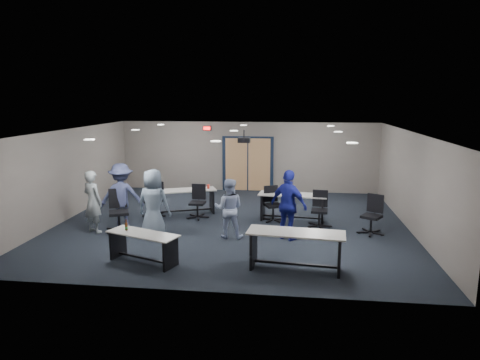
# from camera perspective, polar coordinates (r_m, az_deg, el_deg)

# --- Properties ---
(floor) EXTENTS (10.00, 10.00, 0.00)m
(floor) POSITION_cam_1_polar(r_m,az_deg,el_deg) (12.61, -1.09, -5.79)
(floor) COLOR black
(floor) RESTS_ON ground
(back_wall) EXTENTS (10.00, 0.04, 2.70)m
(back_wall) POSITION_cam_1_polar(r_m,az_deg,el_deg) (16.70, 1.07, 3.12)
(back_wall) COLOR slate
(back_wall) RESTS_ON floor
(front_wall) EXTENTS (10.00, 0.04, 2.70)m
(front_wall) POSITION_cam_1_polar(r_m,az_deg,el_deg) (7.98, -5.70, -5.77)
(front_wall) COLOR slate
(front_wall) RESTS_ON floor
(left_wall) EXTENTS (0.04, 9.00, 2.70)m
(left_wall) POSITION_cam_1_polar(r_m,az_deg,el_deg) (13.90, -21.98, 0.70)
(left_wall) COLOR slate
(left_wall) RESTS_ON floor
(right_wall) EXTENTS (0.04, 9.00, 2.70)m
(right_wall) POSITION_cam_1_polar(r_m,az_deg,el_deg) (12.61, 22.00, -0.29)
(right_wall) COLOR slate
(right_wall) RESTS_ON floor
(ceiling) EXTENTS (10.00, 9.00, 0.04)m
(ceiling) POSITION_cam_1_polar(r_m,az_deg,el_deg) (12.11, -1.14, 6.53)
(ceiling) COLOR white
(ceiling) RESTS_ON back_wall
(double_door) EXTENTS (2.00, 0.07, 2.20)m
(double_door) POSITION_cam_1_polar(r_m,az_deg,el_deg) (16.71, 1.05, 2.08)
(double_door) COLOR black
(double_door) RESTS_ON back_wall
(exit_sign) EXTENTS (0.32, 0.07, 0.18)m
(exit_sign) POSITION_cam_1_polar(r_m,az_deg,el_deg) (16.77, -4.43, 6.90)
(exit_sign) COLOR black
(exit_sign) RESTS_ON back_wall
(ceiling_projector) EXTENTS (0.35, 0.32, 0.37)m
(ceiling_projector) POSITION_cam_1_polar(r_m,az_deg,el_deg) (12.59, 0.54, 5.36)
(ceiling_projector) COLOR black
(ceiling_projector) RESTS_ON ceiling
(ceiling_can_lights) EXTENTS (6.24, 5.74, 0.02)m
(ceiling_can_lights) POSITION_cam_1_polar(r_m,az_deg,el_deg) (12.36, -0.98, 6.49)
(ceiling_can_lights) COLOR white
(ceiling_can_lights) RESTS_ON ceiling
(table_front_left) EXTENTS (1.77, 1.11, 0.93)m
(table_front_left) POSITION_cam_1_polar(r_m,az_deg,el_deg) (9.85, -12.83, -8.08)
(table_front_left) COLOR beige
(table_front_left) RESTS_ON floor
(table_front_right) EXTENTS (2.12, 0.88, 0.83)m
(table_front_right) POSITION_cam_1_polar(r_m,az_deg,el_deg) (9.29, 7.43, -8.43)
(table_front_right) COLOR beige
(table_front_right) RESTS_ON floor
(table_back_left) EXTENTS (2.02, 1.30, 0.91)m
(table_back_left) POSITION_cam_1_polar(r_m,az_deg,el_deg) (13.60, -7.29, -2.29)
(table_back_left) COLOR beige
(table_back_left) RESTS_ON floor
(table_back_right) EXTENTS (2.06, 0.87, 0.81)m
(table_back_right) POSITION_cam_1_polar(r_m,az_deg,el_deg) (12.84, 7.01, -3.00)
(table_back_right) COLOR beige
(table_back_right) RESTS_ON floor
(chair_back_a) EXTENTS (0.77, 0.77, 1.06)m
(chair_back_a) POSITION_cam_1_polar(r_m,az_deg,el_deg) (13.46, -11.39, -2.58)
(chair_back_a) COLOR black
(chair_back_a) RESTS_ON floor
(chair_back_b) EXTENTS (0.65, 0.65, 1.02)m
(chair_back_b) POSITION_cam_1_polar(r_m,az_deg,el_deg) (13.08, -5.71, -2.90)
(chair_back_b) COLOR black
(chair_back_b) RESTS_ON floor
(chair_back_c) EXTENTS (0.86, 0.86, 1.03)m
(chair_back_c) POSITION_cam_1_polar(r_m,az_deg,el_deg) (12.76, 4.46, -3.21)
(chair_back_c) COLOR black
(chair_back_c) RESTS_ON floor
(chair_back_d) EXTENTS (0.71, 0.71, 1.03)m
(chair_back_d) POSITION_cam_1_polar(r_m,az_deg,el_deg) (12.34, 10.56, -3.87)
(chair_back_d) COLOR black
(chair_back_d) RESTS_ON floor
(chair_loose_left) EXTENTS (0.96, 0.96, 1.16)m
(chair_loose_left) POSITION_cam_1_polar(r_m,az_deg,el_deg) (12.19, -15.87, -3.99)
(chair_loose_left) COLOR black
(chair_loose_left) RESTS_ON floor
(chair_loose_right) EXTENTS (0.92, 0.92, 1.06)m
(chair_loose_right) POSITION_cam_1_polar(r_m,az_deg,el_deg) (12.04, 17.14, -4.47)
(chair_loose_right) COLOR black
(chair_loose_right) RESTS_ON floor
(person_gray) EXTENTS (0.74, 0.64, 1.71)m
(person_gray) POSITION_cam_1_polar(r_m,az_deg,el_deg) (12.26, -19.03, -2.75)
(person_gray) COLOR #9FAAAE
(person_gray) RESTS_ON floor
(person_plaid) EXTENTS (0.96, 0.70, 1.82)m
(person_plaid) POSITION_cam_1_polar(r_m,az_deg,el_deg) (11.38, -11.46, -3.11)
(person_plaid) COLOR slate
(person_plaid) RESTS_ON floor
(person_lightblue) EXTENTS (0.77, 0.61, 1.58)m
(person_lightblue) POSITION_cam_1_polar(r_m,az_deg,el_deg) (11.18, -1.51, -3.80)
(person_lightblue) COLOR #A1AFD5
(person_lightblue) RESTS_ON floor
(person_navy) EXTENTS (1.14, 0.98, 1.83)m
(person_navy) POSITION_cam_1_polar(r_m,az_deg,el_deg) (11.06, 6.51, -3.35)
(person_navy) COLOR navy
(person_navy) RESTS_ON floor
(person_back) EXTENTS (1.32, 0.97, 1.83)m
(person_back) POSITION_cam_1_polar(r_m,az_deg,el_deg) (12.50, -15.51, -2.01)
(person_back) COLOR #3C436D
(person_back) RESTS_ON floor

